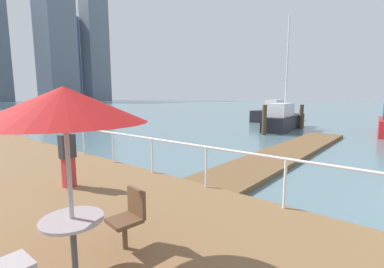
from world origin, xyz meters
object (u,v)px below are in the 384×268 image
(moored_boat_1, at_px, (284,119))
(pedestrian_1, at_px, (68,156))
(patio_umbrella, at_px, (64,105))
(cafe_table_round, at_px, (72,223))
(moored_boat_3, at_px, (272,113))
(cafe_chair_0, at_px, (130,214))

(moored_boat_1, relative_size, pedestrian_1, 5.71)
(patio_umbrella, height_order, pedestrian_1, patio_umbrella)
(cafe_table_round, distance_m, patio_umbrella, 1.55)
(moored_boat_1, distance_m, cafe_table_round, 20.24)
(moored_boat_3, height_order, patio_umbrella, patio_umbrella)
(moored_boat_1, distance_m, patio_umbrella, 20.31)
(moored_boat_1, relative_size, cafe_chair_0, 9.91)
(moored_boat_3, relative_size, cafe_chair_0, 7.15)
(moored_boat_3, relative_size, patio_umbrella, 2.63)
(patio_umbrella, bearing_deg, cafe_table_round, 0.00)
(cafe_table_round, distance_m, pedestrian_1, 3.69)
(moored_boat_1, bearing_deg, patio_umbrella, -166.77)
(cafe_table_round, bearing_deg, pedestrian_1, 65.13)
(moored_boat_1, relative_size, patio_umbrella, 3.65)
(moored_boat_3, xyz_separation_m, cafe_chair_0, (-25.81, -8.62, 0.08))
(moored_boat_3, xyz_separation_m, pedestrian_1, (-25.11, -5.18, 0.36))
(moored_boat_3, distance_m, patio_umbrella, 28.04)
(moored_boat_3, bearing_deg, cafe_table_round, -162.28)
(cafe_table_round, xyz_separation_m, cafe_chair_0, (0.84, -0.10, -0.14))
(moored_boat_1, xyz_separation_m, pedestrian_1, (-18.15, -1.29, 0.35))
(cafe_chair_0, distance_m, pedestrian_1, 3.53)
(moored_boat_1, distance_m, cafe_chair_0, 19.44)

